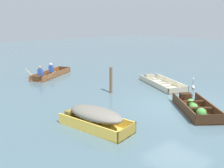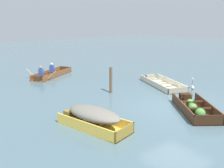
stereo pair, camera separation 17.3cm
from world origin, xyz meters
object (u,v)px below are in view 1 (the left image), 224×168
dinghy_dark_varnish_foreground (195,107)px  heron_on_dinghy (193,87)px  rowboat_wooden_brown_with_crew (50,74)px  mooring_post (111,80)px  skiff_yellow_mid_moored (95,116)px  skiff_cream_near_moored (160,83)px

dinghy_dark_varnish_foreground → heron_on_dinghy: 0.94m
dinghy_dark_varnish_foreground → rowboat_wooden_brown_with_crew: bearing=98.5°
rowboat_wooden_brown_with_crew → mooring_post: mooring_post is taller
skiff_yellow_mid_moored → mooring_post: size_ratio=2.10×
rowboat_wooden_brown_with_crew → heron_on_dinghy: (1.92, -9.55, 0.72)m
heron_on_dinghy → skiff_yellow_mid_moored: bearing=167.6°
heron_on_dinghy → dinghy_dark_varnish_foreground: bearing=-136.8°
dinghy_dark_varnish_foreground → mooring_post: size_ratio=2.19×
mooring_post → rowboat_wooden_brown_with_crew: bearing=96.5°
skiff_yellow_mid_moored → skiff_cream_near_moored: bearing=19.5°
skiff_yellow_mid_moored → rowboat_wooden_brown_with_crew: 8.95m
skiff_yellow_mid_moored → rowboat_wooden_brown_with_crew: rowboat_wooden_brown_with_crew is taller
skiff_cream_near_moored → rowboat_wooden_brown_with_crew: rowboat_wooden_brown_with_crew is taller
dinghy_dark_varnish_foreground → skiff_cream_near_moored: dinghy_dark_varnish_foreground is taller
skiff_cream_near_moored → rowboat_wooden_brown_with_crew: (-3.93, 6.22, 0.08)m
dinghy_dark_varnish_foreground → skiff_cream_near_moored: 4.46m
rowboat_wooden_brown_with_crew → heron_on_dinghy: bearing=-78.7°
skiff_yellow_mid_moored → rowboat_wooden_brown_with_crew: size_ratio=0.80×
skiff_cream_near_moored → heron_on_dinghy: bearing=-121.2°
skiff_cream_near_moored → heron_on_dinghy: (-2.02, -3.33, 0.80)m
skiff_yellow_mid_moored → heron_on_dinghy: 4.69m
skiff_cream_near_moored → rowboat_wooden_brown_with_crew: size_ratio=1.06×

